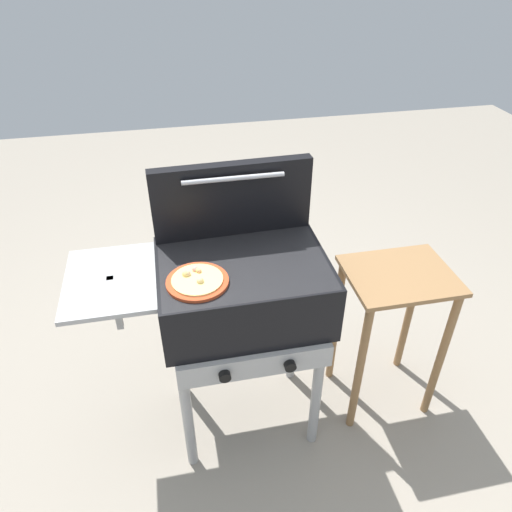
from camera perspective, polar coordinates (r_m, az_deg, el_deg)
ground_plane at (r=2.40m, az=-1.23°, el=-18.39°), size 8.00×8.00×0.00m
grill at (r=1.85m, az=-1.92°, el=-4.47°), size 0.96×0.53×0.90m
grill_lid_open at (r=1.86m, az=-2.86°, el=6.86°), size 0.63×0.09×0.30m
pizza_cheese at (r=1.67m, az=-7.10°, el=-2.93°), size 0.22×0.22×0.04m
prep_table at (r=2.18m, az=16.00°, el=-6.47°), size 0.44×0.36×0.75m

